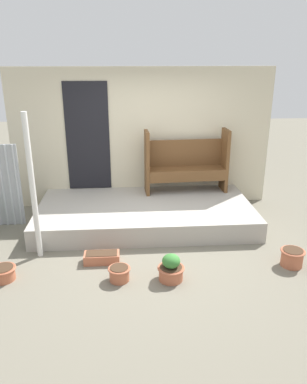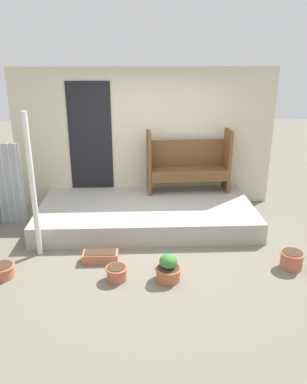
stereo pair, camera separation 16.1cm
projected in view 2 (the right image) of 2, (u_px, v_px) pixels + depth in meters
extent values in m
plane|color=#706B5B|center=(152.00, 248.00, 5.74)|extent=(24.00, 24.00, 0.00)
cube|color=#A8A399|center=(146.00, 213.00, 6.55)|extent=(3.68, 1.86, 0.34)
cube|color=beige|center=(145.00, 139.00, 7.07)|extent=(4.88, 0.06, 2.60)
cube|color=black|center=(90.00, 137.00, 6.97)|extent=(0.80, 0.02, 2.00)
cylinder|color=#AAB0B5|center=(5.00, 185.00, 6.35)|extent=(0.04, 0.04, 1.42)
cylinder|color=#AAB0B5|center=(12.00, 185.00, 6.36)|extent=(0.04, 0.04, 1.42)
cylinder|color=#AAB0B5|center=(19.00, 185.00, 6.36)|extent=(0.04, 0.04, 1.42)
cylinder|color=silver|center=(33.00, 187.00, 5.21)|extent=(0.08, 0.08, 2.10)
cube|color=brown|center=(149.00, 163.00, 6.85)|extent=(0.08, 0.40, 1.17)
cube|color=brown|center=(227.00, 161.00, 6.98)|extent=(0.08, 0.40, 1.17)
cube|color=brown|center=(188.00, 170.00, 6.97)|extent=(1.42, 0.47, 0.04)
cube|color=brown|center=(190.00, 178.00, 6.83)|extent=(1.40, 0.10, 0.17)
cube|color=brown|center=(187.00, 153.00, 7.04)|extent=(1.40, 0.11, 0.50)
cylinder|color=#B26042|center=(3.00, 271.00, 4.96)|extent=(0.30, 0.30, 0.18)
torus|color=#B26042|center=(2.00, 266.00, 4.93)|extent=(0.34, 0.34, 0.02)
cylinder|color=#422D1E|center=(2.00, 265.00, 4.92)|extent=(0.27, 0.27, 0.01)
cylinder|color=#B26042|center=(117.00, 273.00, 4.90)|extent=(0.26, 0.26, 0.19)
torus|color=#B26042|center=(117.00, 268.00, 4.87)|extent=(0.30, 0.30, 0.02)
cylinder|color=#422D1E|center=(116.00, 267.00, 4.87)|extent=(0.24, 0.24, 0.01)
cylinder|color=#B26042|center=(168.00, 274.00, 4.90)|extent=(0.32, 0.32, 0.19)
torus|color=#B26042|center=(168.00, 268.00, 4.87)|extent=(0.36, 0.36, 0.02)
cylinder|color=#422D1E|center=(168.00, 267.00, 4.86)|extent=(0.29, 0.29, 0.01)
ellipsoid|color=#387A33|center=(168.00, 261.00, 4.83)|extent=(0.24, 0.24, 0.18)
cylinder|color=#B26042|center=(292.00, 260.00, 5.17)|extent=(0.30, 0.30, 0.24)
torus|color=#B26042|center=(293.00, 253.00, 5.13)|extent=(0.34, 0.34, 0.02)
cylinder|color=#422D1E|center=(293.00, 252.00, 5.13)|extent=(0.27, 0.27, 0.01)
cube|color=#B76647|center=(100.00, 257.00, 5.34)|extent=(0.50, 0.23, 0.14)
cube|color=#422D1E|center=(100.00, 252.00, 5.32)|extent=(0.44, 0.19, 0.01)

